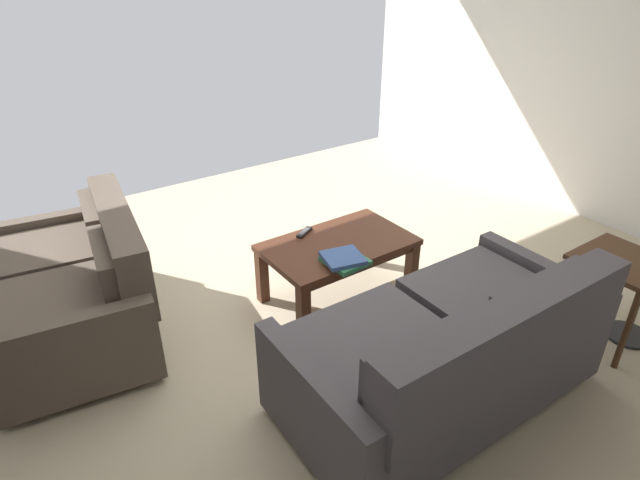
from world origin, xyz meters
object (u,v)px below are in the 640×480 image
(sofa_main, at_px, (450,351))
(book_stack, at_px, (344,259))
(tv_remote, at_px, (304,232))
(loveseat_near, at_px, (77,287))
(end_table, at_px, (620,273))
(coffee_table, at_px, (338,251))

(sofa_main, xyz_separation_m, book_stack, (0.00, -0.90, 0.11))
(sofa_main, height_order, tv_remote, sofa_main)
(sofa_main, height_order, loveseat_near, sofa_main)
(loveseat_near, xyz_separation_m, book_stack, (-1.43, 0.85, 0.12))
(end_table, height_order, tv_remote, end_table)
(tv_remote, bearing_deg, end_table, 128.53)
(end_table, bearing_deg, tv_remote, -51.47)
(end_table, height_order, book_stack, end_table)
(sofa_main, bearing_deg, loveseat_near, -50.69)
(sofa_main, distance_m, loveseat_near, 2.27)
(loveseat_near, relative_size, tv_remote, 9.53)
(loveseat_near, relative_size, end_table, 2.68)
(sofa_main, xyz_separation_m, coffee_table, (-0.13, -1.14, 0.01))
(sofa_main, relative_size, loveseat_near, 1.13)
(loveseat_near, distance_m, end_table, 3.32)
(sofa_main, xyz_separation_m, tv_remote, (-0.01, -1.38, 0.10))
(end_table, bearing_deg, loveseat_near, -35.79)
(tv_remote, bearing_deg, sofa_main, 89.63)
(coffee_table, height_order, tv_remote, tv_remote)
(coffee_table, relative_size, end_table, 1.75)
(book_stack, bearing_deg, end_table, 139.16)
(sofa_main, relative_size, end_table, 3.02)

